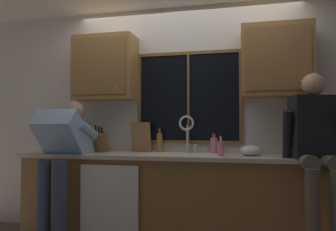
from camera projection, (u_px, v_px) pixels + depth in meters
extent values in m
cube|color=silver|center=(186.00, 120.00, 3.84)|extent=(5.70, 0.12, 2.55)
cube|color=black|center=(189.00, 97.00, 3.77)|extent=(1.10, 0.02, 0.95)
cube|color=brown|center=(188.00, 53.00, 3.78)|extent=(1.17, 0.02, 0.04)
cube|color=brown|center=(188.00, 142.00, 3.75)|extent=(1.17, 0.02, 0.04)
cube|color=brown|center=(139.00, 98.00, 3.90)|extent=(0.03, 0.02, 0.95)
cube|color=brown|center=(241.00, 96.00, 3.63)|extent=(0.03, 0.02, 0.95)
cube|color=brown|center=(188.00, 97.00, 3.76)|extent=(0.02, 0.02, 0.95)
cube|color=olive|center=(180.00, 201.00, 3.47)|extent=(3.30, 0.58, 0.88)
cube|color=beige|center=(180.00, 156.00, 3.47)|extent=(3.36, 0.62, 0.04)
cube|color=white|center=(109.00, 203.00, 3.32)|extent=(0.60, 0.02, 0.74)
cube|color=#9E703D|center=(105.00, 68.00, 3.85)|extent=(0.69, 0.33, 0.72)
cube|color=olive|center=(99.00, 66.00, 3.68)|extent=(0.61, 0.01, 0.62)
sphere|color=#B2B2B7|center=(116.00, 86.00, 3.62)|extent=(0.02, 0.02, 0.02)
cube|color=#9E703D|center=(277.00, 61.00, 3.41)|extent=(0.69, 0.33, 0.72)
cube|color=olive|center=(278.00, 58.00, 3.25)|extent=(0.61, 0.01, 0.62)
sphere|color=#B2B2B7|center=(301.00, 81.00, 3.18)|extent=(0.02, 0.02, 0.02)
cube|color=white|center=(184.00, 155.00, 3.47)|extent=(0.80, 0.46, 0.02)
cube|color=beige|center=(165.00, 165.00, 3.51)|extent=(0.36, 0.42, 0.20)
cube|color=beige|center=(203.00, 166.00, 3.42)|extent=(0.36, 0.42, 0.20)
cube|color=white|center=(184.00, 165.00, 3.47)|extent=(0.04, 0.42, 0.20)
cylinder|color=silver|center=(187.00, 139.00, 3.69)|extent=(0.03, 0.03, 0.30)
torus|color=silver|center=(186.00, 123.00, 3.64)|extent=(0.16, 0.02, 0.16)
cylinder|color=silver|center=(195.00, 148.00, 3.67)|extent=(0.03, 0.03, 0.09)
cylinder|color=#384260|center=(44.00, 205.00, 3.31)|extent=(0.13, 0.13, 0.88)
cylinder|color=#384260|center=(59.00, 206.00, 3.27)|extent=(0.13, 0.13, 0.88)
cube|color=#8CB2DB|center=(63.00, 137.00, 3.51)|extent=(0.44, 0.56, 0.57)
sphere|color=tan|center=(76.00, 110.00, 3.78)|extent=(0.21, 0.21, 0.21)
cylinder|color=#8CB2DB|center=(54.00, 132.00, 3.73)|extent=(0.09, 0.52, 0.26)
cylinder|color=#8CB2DB|center=(91.00, 132.00, 3.63)|extent=(0.09, 0.52, 0.26)
cylinder|color=#595147|center=(307.00, 163.00, 2.83)|extent=(0.14, 0.43, 0.16)
cylinder|color=#595147|center=(331.00, 164.00, 2.79)|extent=(0.14, 0.43, 0.16)
cylinder|color=#595147|center=(313.00, 199.00, 2.61)|extent=(0.11, 0.11, 0.46)
cube|color=black|center=(314.00, 127.00, 3.03)|extent=(0.44, 0.31, 0.56)
sphere|color=tan|center=(313.00, 84.00, 3.04)|extent=(0.20, 0.20, 0.20)
cylinder|color=black|center=(287.00, 136.00, 3.03)|extent=(0.08, 0.20, 0.47)
cube|color=brown|center=(101.00, 143.00, 3.78)|extent=(0.12, 0.18, 0.25)
cylinder|color=black|center=(96.00, 129.00, 3.74)|extent=(0.02, 0.05, 0.09)
cylinder|color=black|center=(99.00, 130.00, 3.73)|extent=(0.02, 0.04, 0.08)
cylinder|color=black|center=(102.00, 130.00, 3.72)|extent=(0.02, 0.04, 0.06)
cube|color=#997047|center=(141.00, 137.00, 3.81)|extent=(0.22, 0.09, 0.33)
ellipsoid|color=silver|center=(251.00, 151.00, 3.32)|extent=(0.22, 0.22, 0.11)
cylinder|color=pink|center=(221.00, 149.00, 3.26)|extent=(0.06, 0.06, 0.14)
cylinder|color=silver|center=(221.00, 139.00, 3.26)|extent=(0.02, 0.02, 0.04)
cylinder|color=silver|center=(221.00, 136.00, 3.24)|extent=(0.01, 0.04, 0.01)
cylinder|color=pink|center=(214.00, 146.00, 3.60)|extent=(0.08, 0.08, 0.17)
cylinder|color=#AD5B7A|center=(214.00, 136.00, 3.60)|extent=(0.03, 0.03, 0.04)
cylinder|color=black|center=(214.00, 133.00, 3.60)|extent=(0.04, 0.04, 0.01)
cylinder|color=olive|center=(160.00, 143.00, 3.77)|extent=(0.07, 0.07, 0.21)
cylinder|color=brown|center=(160.00, 131.00, 3.78)|extent=(0.03, 0.03, 0.05)
cylinder|color=black|center=(160.00, 128.00, 3.78)|extent=(0.03, 0.03, 0.01)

